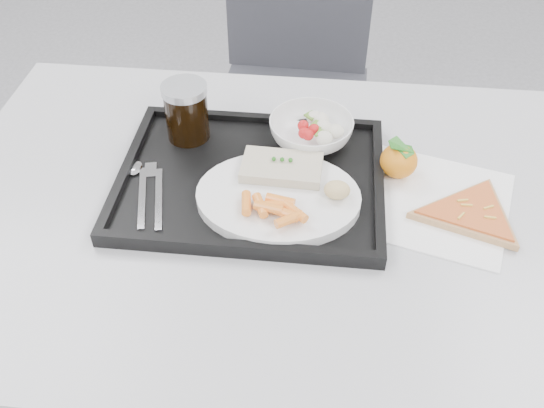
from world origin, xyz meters
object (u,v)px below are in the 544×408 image
at_px(table, 289,232).
at_px(dinner_plate, 278,197).
at_px(cola_glass, 186,111).
at_px(tangerine, 399,161).
at_px(chair, 294,65).
at_px(pizza_slice, 471,213).
at_px(salad_bowl, 311,131).
at_px(tray, 251,180).

bearing_deg(table, dinner_plate, -149.77).
distance_m(cola_glass, tangerine, 0.39).
distance_m(chair, dinner_plate, 0.86).
xyz_separation_m(cola_glass, tangerine, (0.38, -0.06, -0.04)).
bearing_deg(pizza_slice, dinner_plate, -178.23).
relative_size(cola_glass, pizza_slice, 0.45).
distance_m(table, tangerine, 0.23).
distance_m(salad_bowl, tangerine, 0.17).
xyz_separation_m(tangerine, pizza_slice, (0.12, -0.09, -0.02)).
relative_size(tray, tangerine, 5.44).
height_order(table, salad_bowl, salad_bowl).
bearing_deg(salad_bowl, cola_glass, -178.31).
relative_size(table, salad_bowl, 7.89).
height_order(cola_glass, tangerine, cola_glass).
bearing_deg(tray, dinner_plate, -47.01).
height_order(chair, pizza_slice, chair).
bearing_deg(pizza_slice, cola_glass, 163.04).
relative_size(tray, salad_bowl, 2.96).
bearing_deg(dinner_plate, table, 30.23).
relative_size(chair, salad_bowl, 6.11).
distance_m(chair, tangerine, 0.80).
height_order(tray, salad_bowl, salad_bowl).
xyz_separation_m(table, tangerine, (0.18, 0.09, 0.10)).
distance_m(chair, pizza_slice, 0.91).
height_order(salad_bowl, pizza_slice, salad_bowl).
height_order(tray, tangerine, tangerine).
distance_m(table, tray, 0.11).
bearing_deg(tray, cola_glass, 141.12).
xyz_separation_m(table, salad_bowl, (0.02, 0.16, 0.11)).
distance_m(table, chair, 0.83).
height_order(table, tray, tray).
relative_size(dinner_plate, tangerine, 3.27).
xyz_separation_m(chair, pizza_slice, (0.35, -0.81, 0.22)).
height_order(dinner_plate, cola_glass, cola_glass).
height_order(tray, cola_glass, cola_glass).
relative_size(salad_bowl, pizza_slice, 0.64).
distance_m(tangerine, pizza_slice, 0.15).
bearing_deg(tray, pizza_slice, -7.22).
height_order(chair, tray, chair).
xyz_separation_m(dinner_plate, salad_bowl, (0.04, 0.17, 0.01)).
bearing_deg(pizza_slice, tray, 172.78).
bearing_deg(tray, tangerine, 10.45).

